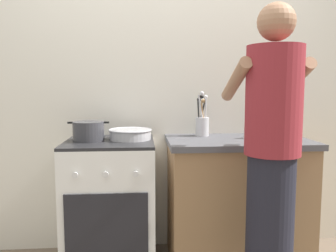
{
  "coord_description": "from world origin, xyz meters",
  "views": [
    {
      "loc": [
        -0.13,
        -2.2,
        1.26
      ],
      "look_at": [
        0.05,
        0.12,
        1.0
      ],
      "focal_mm": 36.69,
      "sensor_mm": 36.0,
      "label": 1
    }
  ],
  "objects_px": {
    "utensil_crock": "(202,122)",
    "pot": "(89,131)",
    "mixing_bowl": "(130,134)",
    "person": "(271,162)",
    "oil_bottle": "(271,123)",
    "stove_range": "(111,204)",
    "spice_bottle": "(247,133)"
  },
  "relations": [
    {
      "from": "oil_bottle",
      "to": "person",
      "type": "xyz_separation_m",
      "value": [
        -0.22,
        -0.6,
        -0.15
      ]
    },
    {
      "from": "spice_bottle",
      "to": "oil_bottle",
      "type": "distance_m",
      "value": 0.19
    },
    {
      "from": "mixing_bowl",
      "to": "utensil_crock",
      "type": "relative_size",
      "value": 0.9
    },
    {
      "from": "utensil_crock",
      "to": "person",
      "type": "relative_size",
      "value": 0.2
    },
    {
      "from": "spice_bottle",
      "to": "oil_bottle",
      "type": "height_order",
      "value": "oil_bottle"
    },
    {
      "from": "oil_bottle",
      "to": "spice_bottle",
      "type": "bearing_deg",
      "value": -176.86
    },
    {
      "from": "stove_range",
      "to": "oil_bottle",
      "type": "xyz_separation_m",
      "value": [
        1.14,
        0.03,
        0.56
      ]
    },
    {
      "from": "stove_range",
      "to": "mixing_bowl",
      "type": "relative_size",
      "value": 2.98
    },
    {
      "from": "utensil_crock",
      "to": "oil_bottle",
      "type": "relative_size",
      "value": 1.29
    },
    {
      "from": "stove_range",
      "to": "person",
      "type": "relative_size",
      "value": 0.53
    },
    {
      "from": "person",
      "to": "oil_bottle",
      "type": "bearing_deg",
      "value": 69.72
    },
    {
      "from": "spice_bottle",
      "to": "oil_bottle",
      "type": "bearing_deg",
      "value": 3.14
    },
    {
      "from": "mixing_bowl",
      "to": "oil_bottle",
      "type": "xyz_separation_m",
      "value": [
        1.0,
        -0.0,
        0.07
      ]
    },
    {
      "from": "mixing_bowl",
      "to": "person",
      "type": "relative_size",
      "value": 0.18
    },
    {
      "from": "mixing_bowl",
      "to": "utensil_crock",
      "type": "bearing_deg",
      "value": 15.1
    },
    {
      "from": "pot",
      "to": "oil_bottle",
      "type": "relative_size",
      "value": 1.07
    },
    {
      "from": "mixing_bowl",
      "to": "person",
      "type": "xyz_separation_m",
      "value": [
        0.78,
        -0.6,
        -0.08
      ]
    },
    {
      "from": "pot",
      "to": "spice_bottle",
      "type": "bearing_deg",
      "value": 1.27
    },
    {
      "from": "pot",
      "to": "utensil_crock",
      "type": "height_order",
      "value": "utensil_crock"
    },
    {
      "from": "mixing_bowl",
      "to": "spice_bottle",
      "type": "distance_m",
      "value": 0.83
    },
    {
      "from": "utensil_crock",
      "to": "spice_bottle",
      "type": "height_order",
      "value": "utensil_crock"
    },
    {
      "from": "spice_bottle",
      "to": "person",
      "type": "distance_m",
      "value": 0.6
    },
    {
      "from": "stove_range",
      "to": "oil_bottle",
      "type": "height_order",
      "value": "oil_bottle"
    },
    {
      "from": "pot",
      "to": "person",
      "type": "xyz_separation_m",
      "value": [
        1.06,
        -0.56,
        -0.11
      ]
    },
    {
      "from": "stove_range",
      "to": "utensil_crock",
      "type": "bearing_deg",
      "value": 14.9
    },
    {
      "from": "mixing_bowl",
      "to": "utensil_crock",
      "type": "xyz_separation_m",
      "value": [
        0.53,
        0.14,
        0.06
      ]
    },
    {
      "from": "utensil_crock",
      "to": "pot",
      "type": "bearing_deg",
      "value": -167.33
    },
    {
      "from": "mixing_bowl",
      "to": "spice_bottle",
      "type": "xyz_separation_m",
      "value": [
        0.83,
        -0.01,
        -0.0
      ]
    },
    {
      "from": "stove_range",
      "to": "mixing_bowl",
      "type": "bearing_deg",
      "value": 14.13
    },
    {
      "from": "utensil_crock",
      "to": "spice_bottle",
      "type": "distance_m",
      "value": 0.34
    },
    {
      "from": "spice_bottle",
      "to": "person",
      "type": "bearing_deg",
      "value": -94.62
    },
    {
      "from": "stove_range",
      "to": "pot",
      "type": "relative_size",
      "value": 3.25
    }
  ]
}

